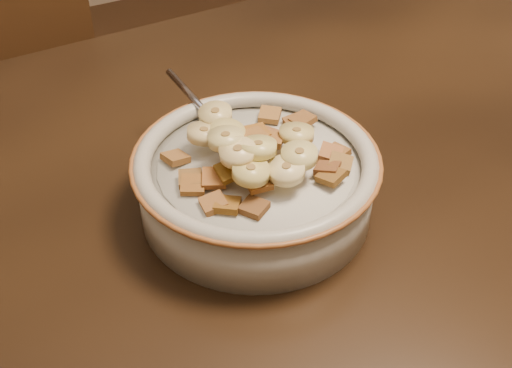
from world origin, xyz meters
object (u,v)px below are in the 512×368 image
chair (16,210)px  spoon (235,144)px  table (259,256)px  cereal_bowl (256,188)px

chair → spoon: (0.19, -0.40, 0.32)m
table → chair: size_ratio=1.44×
chair → cereal_bowl: chair is taller
table → spoon: 0.11m
cereal_bowl → table: bearing=-114.4°
cereal_bowl → spoon: 0.05m
table → spoon: size_ratio=27.57×
cereal_bowl → spoon: bearing=97.1°
cereal_bowl → spoon: size_ratio=4.17×
spoon → cereal_bowl: bearing=90.0°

